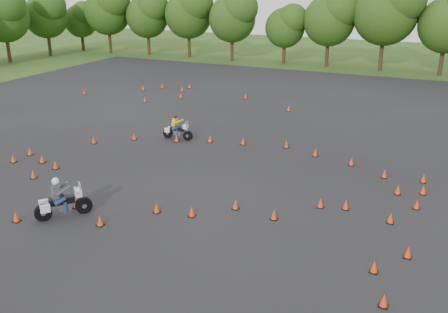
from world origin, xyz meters
name	(u,v)px	position (x,y,z in m)	size (l,w,h in m)	color
ground	(188,208)	(0.00, 0.00, 0.00)	(140.00, 140.00, 0.00)	#2D5119
asphalt_pad	(239,165)	(0.00, 6.00, 0.01)	(62.00, 62.00, 0.00)	black
treeline	(375,33)	(2.50, 35.47, 4.68)	(86.99, 32.23, 11.17)	#264413
traffic_cones	(237,166)	(0.18, 5.34, 0.23)	(37.06, 33.36, 0.45)	#F73D0A
rider_grey	(62,197)	(-4.55, -3.06, 0.96)	(2.48, 0.76, 1.92)	#3C3E43
rider_yellow	(177,127)	(-5.54, 8.83, 0.81)	(2.09, 0.64, 1.61)	yellow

